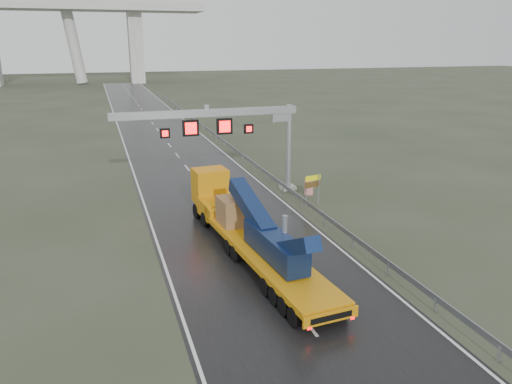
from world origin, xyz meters
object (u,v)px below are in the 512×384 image
object	(u,v)px
heavy_haul_truck	(243,222)
sign_gantry	(233,127)
exit_sign_pair	(313,184)
striped_barrier	(309,187)

from	to	relation	value
heavy_haul_truck	sign_gantry	bearing A→B (deg)	72.46
exit_sign_pair	heavy_haul_truck	bearing A→B (deg)	-154.43
sign_gantry	heavy_haul_truck	world-z (taller)	sign_gantry
striped_barrier	heavy_haul_truck	bearing A→B (deg)	-108.41
exit_sign_pair	striped_barrier	xyz separation A→B (m)	(0.87, 2.69, -1.09)
sign_gantry	exit_sign_pair	distance (m)	7.87
sign_gantry	exit_sign_pair	bearing A→B (deg)	-42.94
heavy_haul_truck	striped_barrier	size ratio (longest dim) A/B	14.86
sign_gantry	heavy_haul_truck	bearing A→B (deg)	-102.43
sign_gantry	exit_sign_pair	size ratio (longest dim) A/B	6.14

